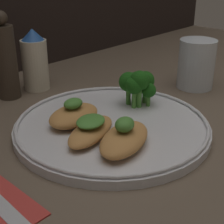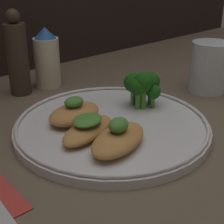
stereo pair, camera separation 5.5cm
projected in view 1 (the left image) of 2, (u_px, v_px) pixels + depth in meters
ground_plane at (112, 133)px, 56.66cm from camera, size 180.00×180.00×1.00cm
plate at (112, 125)px, 56.04cm from camera, size 31.74×31.74×2.00cm
grilled_meat_front at (124, 138)px, 48.30cm from camera, size 12.29×9.08×4.60cm
grilled_meat_middle at (91, 130)px, 50.91cm from camera, size 11.79×8.03×3.34cm
grilled_meat_back at (74, 115)px, 55.27cm from camera, size 10.23×7.55×4.26cm
broccoli_bunch at (138, 83)px, 61.00cm from camera, size 6.39×6.52×6.76cm
sauce_bottle at (35, 61)px, 71.63cm from camera, size 5.37×5.37×12.87cm
pepper_grinder at (6, 60)px, 66.50cm from camera, size 4.30×4.30×17.14cm
drinking_glass at (196, 64)px, 72.93cm from camera, size 7.75×7.75×10.37cm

